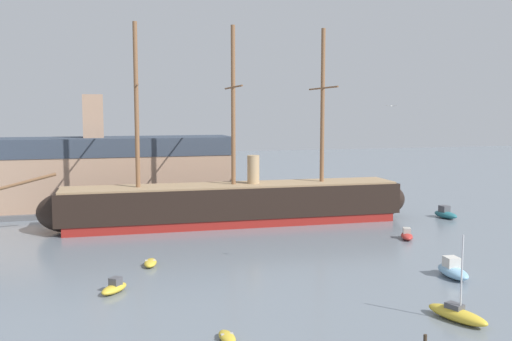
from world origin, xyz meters
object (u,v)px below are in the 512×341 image
object	(u,v)px
motorboat_alongside_stern	(407,235)
motorboat_mid_left	(114,287)
motorboat_mid_right	(453,270)
dinghy_foreground_left	(227,337)
tall_ship	(234,203)
sailboat_foreground_right	(457,314)
seagull_in_flight	(391,106)
dinghy_alongside_bow	(150,263)
dockside_warehouse_left	(64,175)
motorboat_far_right	(445,214)

from	to	relation	value
motorboat_alongside_stern	motorboat_mid_left	bearing A→B (deg)	-161.49
motorboat_mid_right	motorboat_mid_left	bearing A→B (deg)	173.16
dinghy_foreground_left	motorboat_mid_right	bearing A→B (deg)	20.72
dinghy_foreground_left	motorboat_mid_left	xyz separation A→B (m)	(-7.56, 13.40, 0.19)
tall_ship	sailboat_foreground_right	bearing A→B (deg)	-78.87
tall_ship	seagull_in_flight	bearing A→B (deg)	-75.29
tall_ship	motorboat_mid_right	xyz separation A→B (m)	(15.02, -31.72, -2.41)
tall_ship	dinghy_foreground_left	size ratio (longest dim) A/B	23.55
sailboat_foreground_right	motorboat_mid_left	bearing A→B (deg)	151.00
dinghy_alongside_bow	dockside_warehouse_left	size ratio (longest dim) A/B	0.05
sailboat_foreground_right	motorboat_alongside_stern	size ratio (longest dim) A/B	1.86
motorboat_far_right	dockside_warehouse_left	world-z (taller)	dockside_warehouse_left
dinghy_foreground_left	motorboat_mid_right	world-z (taller)	motorboat_mid_right
motorboat_alongside_stern	seagull_in_flight	distance (m)	25.32
motorboat_mid_right	dinghy_alongside_bow	distance (m)	31.14
motorboat_far_right	seagull_in_flight	xyz separation A→B (m)	(-24.47, -27.10, 16.30)
tall_ship	motorboat_far_right	size ratio (longest dim) A/B	12.51
motorboat_mid_left	dinghy_alongside_bow	distance (m)	9.06
tall_ship	sailboat_foreground_right	distance (m)	43.05
dinghy_foreground_left	dockside_warehouse_left	size ratio (longest dim) A/B	0.04
motorboat_mid_left	sailboat_foreground_right	bearing A→B (deg)	-29.00
seagull_in_flight	motorboat_mid_right	bearing A→B (deg)	-5.44
motorboat_mid_left	motorboat_mid_right	size ratio (longest dim) A/B	0.70
sailboat_foreground_right	dockside_warehouse_left	bearing A→B (deg)	119.00
motorboat_mid_left	dockside_warehouse_left	distance (m)	45.29
seagull_in_flight	dockside_warehouse_left	bearing A→B (deg)	124.23
dinghy_alongside_bow	seagull_in_flight	xyz separation A→B (m)	(21.84, -11.42, 16.61)
sailboat_foreground_right	motorboat_mid_left	size ratio (longest dim) A/B	2.04
tall_ship	seagull_in_flight	xyz separation A→B (m)	(8.15, -31.07, 13.86)
tall_ship	dinghy_alongside_bow	bearing A→B (deg)	-124.85
motorboat_mid_right	dinghy_alongside_bow	size ratio (longest dim) A/B	1.55
dinghy_foreground_left	sailboat_foreground_right	size ratio (longest dim) A/B	0.36
dinghy_foreground_left	tall_ship	bearing A→B (deg)	76.29
dinghy_alongside_bow	motorboat_far_right	bearing A→B (deg)	18.71
motorboat_mid_left	motorboat_alongside_stern	size ratio (longest dim) A/B	0.91
dockside_warehouse_left	motorboat_mid_left	bearing A→B (deg)	-81.44
motorboat_mid_left	dinghy_foreground_left	bearing A→B (deg)	-60.56
dinghy_foreground_left	dinghy_alongside_bow	bearing A→B (deg)	99.55
dinghy_foreground_left	motorboat_far_right	bearing A→B (deg)	41.11
tall_ship	motorboat_far_right	distance (m)	32.96
tall_ship	seagull_in_flight	world-z (taller)	tall_ship
dinghy_alongside_bow	motorboat_alongside_stern	world-z (taller)	motorboat_alongside_stern
sailboat_foreground_right	seagull_in_flight	xyz separation A→B (m)	(-0.14, 11.10, 16.38)
motorboat_mid_right	motorboat_alongside_stern	world-z (taller)	motorboat_mid_right
motorboat_far_right	seagull_in_flight	bearing A→B (deg)	-132.08
motorboat_far_right	seagull_in_flight	size ratio (longest dim) A/B	5.48
tall_ship	sailboat_foreground_right	size ratio (longest dim) A/B	8.53
tall_ship	motorboat_mid_right	world-z (taller)	tall_ship
seagull_in_flight	sailboat_foreground_right	bearing A→B (deg)	-89.27
dinghy_foreground_left	seagull_in_flight	size ratio (longest dim) A/B	2.91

